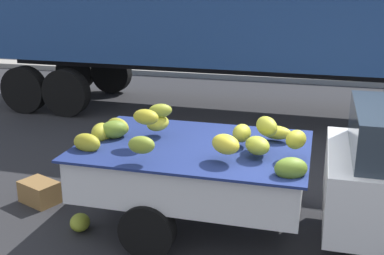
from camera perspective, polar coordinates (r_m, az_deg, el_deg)
name	(u,v)px	position (r m, az deg, el deg)	size (l,w,h in m)	color
ground	(312,240)	(6.11, 14.09, -12.85)	(220.00, 220.00, 0.00)	#28282B
curb_strip	(320,80)	(15.01, 14.94, 5.52)	(80.00, 0.80, 0.16)	gray
pickup_truck	(356,176)	(5.74, 18.86, -5.43)	(4.90, 1.90, 1.70)	white
semi_trailer	(233,1)	(10.80, 4.86, 14.80)	(12.04, 2.79, 3.95)	navy
fallen_banana_bunch_near_tailgate	(80,222)	(6.26, -13.17, -10.91)	(0.32, 0.25, 0.20)	olive
produce_crate	(39,192)	(7.10, -17.67, -7.31)	(0.52, 0.36, 0.31)	olive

